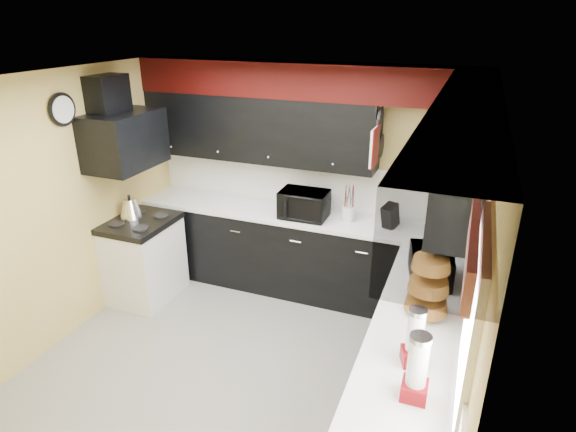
% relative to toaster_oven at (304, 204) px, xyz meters
% --- Properties ---
extents(ground, '(3.60, 3.60, 0.00)m').
position_rel_toaster_oven_xyz_m(ground, '(-0.11, -1.42, -1.08)').
color(ground, gray).
rests_on(ground, ground).
extents(wall_back, '(3.60, 0.06, 2.50)m').
position_rel_toaster_oven_xyz_m(wall_back, '(-0.11, 0.38, 0.17)').
color(wall_back, '#E0C666').
rests_on(wall_back, ground).
extents(wall_right, '(0.06, 3.60, 2.50)m').
position_rel_toaster_oven_xyz_m(wall_right, '(1.69, -1.42, 0.17)').
color(wall_right, '#E0C666').
rests_on(wall_right, ground).
extents(wall_left, '(0.06, 3.60, 2.50)m').
position_rel_toaster_oven_xyz_m(wall_left, '(-1.91, -1.42, 0.17)').
color(wall_left, '#E0C666').
rests_on(wall_left, ground).
extents(ceiling, '(3.60, 3.60, 0.06)m').
position_rel_toaster_oven_xyz_m(ceiling, '(-0.11, -1.42, 1.42)').
color(ceiling, white).
rests_on(ceiling, wall_back).
extents(cab_back, '(3.60, 0.60, 0.90)m').
position_rel_toaster_oven_xyz_m(cab_back, '(-0.11, 0.08, -0.63)').
color(cab_back, black).
rests_on(cab_back, ground).
extents(cab_right, '(0.60, 3.00, 0.90)m').
position_rel_toaster_oven_xyz_m(cab_right, '(1.39, -1.72, -0.63)').
color(cab_right, black).
rests_on(cab_right, ground).
extents(counter_back, '(3.62, 0.64, 0.04)m').
position_rel_toaster_oven_xyz_m(counter_back, '(-0.11, 0.08, -0.16)').
color(counter_back, white).
rests_on(counter_back, cab_back).
extents(counter_right, '(0.64, 3.02, 0.04)m').
position_rel_toaster_oven_xyz_m(counter_right, '(1.39, -1.72, -0.16)').
color(counter_right, white).
rests_on(counter_right, cab_right).
extents(splash_back, '(3.60, 0.02, 0.50)m').
position_rel_toaster_oven_xyz_m(splash_back, '(-0.11, 0.37, 0.11)').
color(splash_back, white).
rests_on(splash_back, counter_back).
extents(splash_right, '(0.02, 3.60, 0.50)m').
position_rel_toaster_oven_xyz_m(splash_right, '(1.68, -1.42, 0.11)').
color(splash_right, white).
rests_on(splash_right, counter_right).
extents(upper_back, '(2.60, 0.35, 0.70)m').
position_rel_toaster_oven_xyz_m(upper_back, '(-0.61, 0.20, 0.72)').
color(upper_back, black).
rests_on(upper_back, wall_back).
extents(upper_right, '(0.35, 1.80, 0.70)m').
position_rel_toaster_oven_xyz_m(upper_right, '(1.52, -0.52, 0.72)').
color(upper_right, black).
rests_on(upper_right, wall_right).
extents(soffit_back, '(3.60, 0.36, 0.35)m').
position_rel_toaster_oven_xyz_m(soffit_back, '(-0.11, 0.20, 1.24)').
color(soffit_back, black).
rests_on(soffit_back, wall_back).
extents(soffit_right, '(0.36, 3.24, 0.35)m').
position_rel_toaster_oven_xyz_m(soffit_right, '(1.51, -1.60, 1.24)').
color(soffit_right, black).
rests_on(soffit_right, wall_right).
extents(stove, '(0.60, 0.75, 0.86)m').
position_rel_toaster_oven_xyz_m(stove, '(-1.61, -0.67, -0.65)').
color(stove, white).
rests_on(stove, ground).
extents(cooktop, '(0.62, 0.77, 0.06)m').
position_rel_toaster_oven_xyz_m(cooktop, '(-1.61, -0.67, -0.19)').
color(cooktop, black).
rests_on(cooktop, stove).
extents(hood, '(0.50, 0.78, 0.55)m').
position_rel_toaster_oven_xyz_m(hood, '(-1.66, -0.67, 0.70)').
color(hood, black).
rests_on(hood, wall_left).
extents(hood_duct, '(0.24, 0.40, 0.40)m').
position_rel_toaster_oven_xyz_m(hood_duct, '(-1.79, -0.67, 1.12)').
color(hood_duct, black).
rests_on(hood_duct, wall_left).
extents(window, '(0.03, 0.86, 0.96)m').
position_rel_toaster_oven_xyz_m(window, '(1.68, -2.32, 0.47)').
color(window, white).
rests_on(window, wall_right).
extents(valance, '(0.04, 0.88, 0.20)m').
position_rel_toaster_oven_xyz_m(valance, '(1.62, -2.32, 0.87)').
color(valance, red).
rests_on(valance, wall_right).
extents(pan_top, '(0.03, 0.22, 0.40)m').
position_rel_toaster_oven_xyz_m(pan_top, '(0.71, 0.13, 0.92)').
color(pan_top, black).
rests_on(pan_top, upper_back).
extents(pan_mid, '(0.03, 0.28, 0.46)m').
position_rel_toaster_oven_xyz_m(pan_mid, '(0.71, -0.00, 0.67)').
color(pan_mid, black).
rests_on(pan_mid, upper_back).
extents(pan_low, '(0.03, 0.24, 0.42)m').
position_rel_toaster_oven_xyz_m(pan_low, '(0.71, 0.26, 0.64)').
color(pan_low, black).
rests_on(pan_low, upper_back).
extents(cut_board, '(0.03, 0.26, 0.35)m').
position_rel_toaster_oven_xyz_m(cut_board, '(0.72, -0.12, 0.72)').
color(cut_board, white).
rests_on(cut_board, upper_back).
extents(baskets, '(0.27, 0.27, 0.50)m').
position_rel_toaster_oven_xyz_m(baskets, '(1.41, -1.37, 0.10)').
color(baskets, brown).
rests_on(baskets, upper_right).
extents(clock, '(0.03, 0.30, 0.30)m').
position_rel_toaster_oven_xyz_m(clock, '(-1.88, -1.17, 1.07)').
color(clock, black).
rests_on(clock, wall_left).
extents(deco_plate, '(0.03, 0.24, 0.24)m').
position_rel_toaster_oven_xyz_m(deco_plate, '(1.66, -1.77, 1.17)').
color(deco_plate, white).
rests_on(deco_plate, wall_right).
extents(toaster_oven, '(0.50, 0.42, 0.29)m').
position_rel_toaster_oven_xyz_m(toaster_oven, '(0.00, 0.00, 0.00)').
color(toaster_oven, black).
rests_on(toaster_oven, counter_back).
extents(microwave, '(0.41, 0.52, 0.26)m').
position_rel_toaster_oven_xyz_m(microwave, '(1.39, -0.87, -0.02)').
color(microwave, black).
rests_on(microwave, counter_right).
extents(utensil_crock, '(0.19, 0.19, 0.15)m').
position_rel_toaster_oven_xyz_m(utensil_crock, '(0.47, 0.08, -0.07)').
color(utensil_crock, silver).
rests_on(utensil_crock, counter_back).
extents(knife_block, '(0.16, 0.19, 0.25)m').
position_rel_toaster_oven_xyz_m(knife_block, '(0.90, 0.05, -0.02)').
color(knife_block, black).
rests_on(knife_block, counter_back).
extents(kettle, '(0.26, 0.26, 0.21)m').
position_rel_toaster_oven_xyz_m(kettle, '(-1.74, -0.63, -0.06)').
color(kettle, silver).
rests_on(kettle, cooktop).
extents(dispenser_a, '(0.17, 0.17, 0.36)m').
position_rel_toaster_oven_xyz_m(dispenser_a, '(1.40, -1.95, 0.03)').
color(dispenser_a, '#5A0300').
rests_on(dispenser_a, counter_right).
extents(dispenser_b, '(0.15, 0.15, 0.39)m').
position_rel_toaster_oven_xyz_m(dispenser_b, '(1.45, -2.24, 0.05)').
color(dispenser_b, '#600B16').
rests_on(dispenser_b, counter_right).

